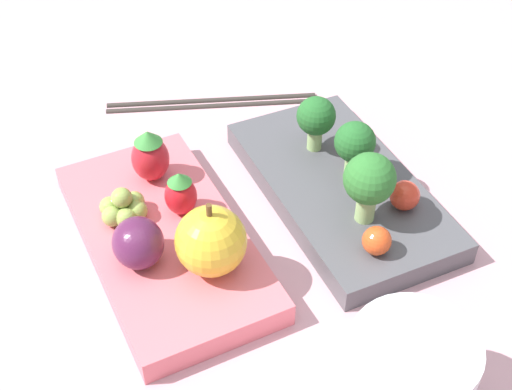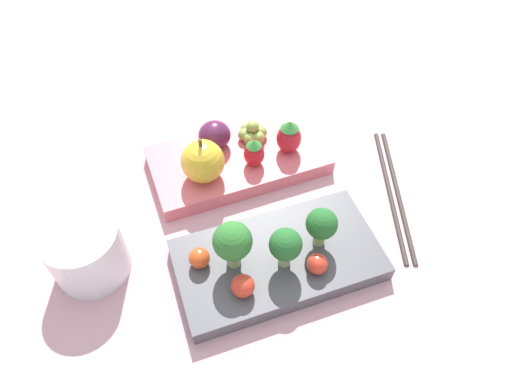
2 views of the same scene
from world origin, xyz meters
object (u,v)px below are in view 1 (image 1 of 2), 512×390
Objects in this scene: broccoli_floret_1 at (355,144)px; strawberry_1 at (181,193)px; broccoli_floret_2 at (369,181)px; strawberry_0 at (150,156)px; cherry_tomato_0 at (405,195)px; cherry_tomato_1 at (377,241)px; drinking_cup at (408,377)px; apple at (211,241)px; plum at (138,243)px; chopsticks_pair at (212,101)px; broccoli_floret_0 at (316,118)px; cherry_tomato_2 at (354,139)px; bento_box_savoury at (340,189)px; grape_cluster at (123,207)px; bento_box_fruit at (165,241)px.

strawberry_1 is (-0.00, -0.15, -0.01)m from broccoli_floret_1.
broccoli_floret_2 reaches higher than strawberry_0.
broccoli_floret_1 is 2.15× the size of cherry_tomato_0.
cherry_tomato_1 is (0.04, -0.01, -0.03)m from broccoli_floret_2.
apple is at bearing -147.42° from drinking_cup.
chopsticks_pair is at bearing 151.39° from plum.
apple is 1.56× the size of strawberry_1.
broccoli_floret_0 is 0.16m from apple.
broccoli_floret_0 is 0.84× the size of apple.
drinking_cup reaches higher than cherry_tomato_2.
strawberry_0 is at bearing -107.00° from broccoli_floret_1.
bento_box_savoury is 0.20m from drinking_cup.
broccoli_floret_1 is 0.84× the size of broccoli_floret_2.
broccoli_floret_0 is 0.05m from broccoli_floret_1.
strawberry_1 is at bearing -124.45° from cherry_tomato_1.
apple is at bearing -65.70° from broccoli_floret_1.
cherry_tomato_1 is 0.26m from chopsticks_pair.
drinking_cup is (0.25, 0.11, -0.01)m from strawberry_0.
broccoli_floret_1 reaches higher than bento_box_savoury.
drinking_cup reaches higher than grape_cluster.
apple is (0.01, -0.13, -0.01)m from broccoli_floret_2.
strawberry_0 is at bearing -156.49° from drinking_cup.
broccoli_floret_2 is at bearing -12.87° from broccoli_floret_1.
cherry_tomato_0 is (0.05, 0.03, 0.02)m from bento_box_savoury.
strawberry_0 is 0.05m from strawberry_1.
cherry_tomato_0 is at bearing 23.22° from broccoli_floret_0.
grape_cluster is (-0.06, -0.22, -0.00)m from cherry_tomato_0.
cherry_tomato_2 is (-0.03, 0.02, -0.02)m from broccoli_floret_1.
chopsticks_pair is (-0.18, 0.09, -0.01)m from bento_box_fruit.
drinking_cup is (0.23, -0.07, 0.00)m from cherry_tomato_2.
cherry_tomato_0 is at bearing 36.38° from bento_box_savoury.
broccoli_floret_2 is at bearing 165.06° from drinking_cup.
strawberry_0 is 0.27m from drinking_cup.
broccoli_floret_2 reaches higher than drinking_cup.
bento_box_fruit is 3.81× the size of apple.
bento_box_savoury is 4.43× the size of broccoli_floret_1.
bento_box_savoury is 0.18m from chopsticks_pair.
grape_cluster is at bearing -105.22° from cherry_tomato_0.
plum is at bearing 3.15° from grape_cluster.
broccoli_floret_2 reaches higher than cherry_tomato_2.
cherry_tomato_0 is 0.39× the size of apple.
broccoli_floret_0 is 0.25m from drinking_cup.
cherry_tomato_2 is at bearing 104.71° from bento_box_fruit.
grape_cluster is at bearing -119.04° from cherry_tomato_1.
strawberry_0 is (-0.10, -0.15, -0.02)m from broccoli_floret_2.
cherry_tomato_0 is 0.24m from chopsticks_pair.
drinking_cup is at bearing 31.85° from bento_box_fruit.
cherry_tomato_2 is (0.01, 0.03, -0.02)m from broccoli_floret_0.
bento_box_savoury is at bearing -37.15° from cherry_tomato_2.
broccoli_floret_1 reaches higher than plum.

